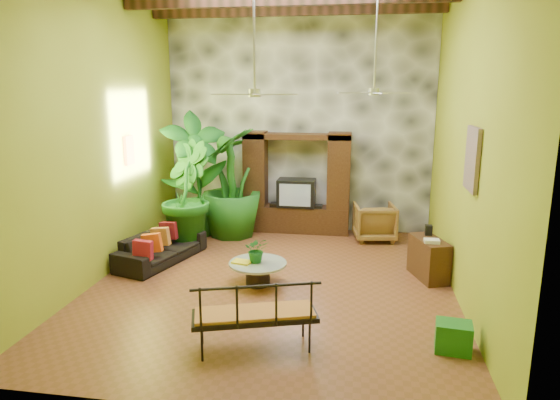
% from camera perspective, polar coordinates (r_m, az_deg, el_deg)
% --- Properties ---
extents(ground, '(7.00, 7.00, 0.00)m').
position_cam_1_polar(ground, '(8.68, -0.80, -9.45)').
color(ground, brown).
rests_on(ground, ground).
extents(back_wall, '(6.00, 0.02, 5.00)m').
position_cam_1_polar(back_wall, '(11.51, 2.19, 8.95)').
color(back_wall, olive).
rests_on(back_wall, ground).
extents(left_wall, '(0.02, 7.00, 5.00)m').
position_cam_1_polar(left_wall, '(9.07, -20.01, 7.08)').
color(left_wall, olive).
rests_on(left_wall, ground).
extents(right_wall, '(0.02, 7.00, 5.00)m').
position_cam_1_polar(right_wall, '(8.11, 20.67, 6.40)').
color(right_wall, olive).
rests_on(right_wall, ground).
extents(stone_accent_wall, '(5.98, 0.10, 4.98)m').
position_cam_1_polar(stone_accent_wall, '(11.46, 2.15, 8.93)').
color(stone_accent_wall, '#3A3C42').
rests_on(stone_accent_wall, ground).
extents(entertainment_center, '(2.40, 0.55, 2.30)m').
position_cam_1_polar(entertainment_center, '(11.37, 1.90, 1.08)').
color(entertainment_center, black).
rests_on(entertainment_center, ground).
extents(ceiling_fan_front, '(1.28, 1.28, 1.86)m').
position_cam_1_polar(ceiling_fan_front, '(7.67, -2.92, 13.63)').
color(ceiling_fan_front, '#B1B0B5').
rests_on(ceiling_fan_front, ceiling).
extents(ceiling_fan_back, '(1.28, 1.28, 1.86)m').
position_cam_1_polar(ceiling_fan_back, '(9.10, 10.74, 13.33)').
color(ceiling_fan_back, '#B1B0B5').
rests_on(ceiling_fan_back, ceiling).
extents(wall_art_mask, '(0.06, 0.32, 0.55)m').
position_cam_1_polar(wall_art_mask, '(9.98, -16.87, 5.46)').
color(wall_art_mask, gold).
rests_on(wall_art_mask, left_wall).
extents(wall_art_painting, '(0.06, 0.70, 0.90)m').
position_cam_1_polar(wall_art_painting, '(7.54, 21.12, 4.39)').
color(wall_art_painting, '#275190').
rests_on(wall_art_painting, right_wall).
extents(sofa, '(1.29, 2.09, 0.57)m').
position_cam_1_polar(sofa, '(9.85, -13.41, -5.27)').
color(sofa, black).
rests_on(sofa, ground).
extents(wicker_armchair, '(0.98, 1.00, 0.80)m').
position_cam_1_polar(wicker_armchair, '(11.09, 10.74, -2.47)').
color(wicker_armchair, brown).
rests_on(wicker_armchair, ground).
extents(tall_plant_a, '(1.76, 1.64, 2.77)m').
position_cam_1_polar(tall_plant_a, '(11.13, -9.54, 2.85)').
color(tall_plant_a, '#1A6620').
rests_on(tall_plant_a, ground).
extents(tall_plant_b, '(1.41, 1.52, 2.22)m').
position_cam_1_polar(tall_plant_b, '(10.45, -10.82, 0.59)').
color(tall_plant_b, '#1B661C').
rests_on(tall_plant_b, ground).
extents(tall_plant_c, '(1.48, 1.48, 2.42)m').
position_cam_1_polar(tall_plant_c, '(11.07, -5.59, 2.00)').
color(tall_plant_c, '#1C5E18').
rests_on(tall_plant_c, ground).
extents(coffee_table, '(0.98, 0.98, 0.40)m').
position_cam_1_polar(coffee_table, '(8.53, -2.55, -8.03)').
color(coffee_table, black).
rests_on(coffee_table, ground).
extents(centerpiece_plant, '(0.46, 0.42, 0.44)m').
position_cam_1_polar(centerpiece_plant, '(8.42, -2.68, -5.69)').
color(centerpiece_plant, '#175A1B').
rests_on(centerpiece_plant, coffee_table).
extents(yellow_tray, '(0.35, 0.28, 0.03)m').
position_cam_1_polar(yellow_tray, '(8.46, -4.38, -7.07)').
color(yellow_tray, gold).
rests_on(yellow_tray, coffee_table).
extents(iron_bench, '(1.67, 1.03, 0.57)m').
position_cam_1_polar(iron_bench, '(6.42, -3.06, -12.72)').
color(iron_bench, black).
rests_on(iron_bench, ground).
extents(side_console, '(0.66, 0.97, 0.71)m').
position_cam_1_polar(side_console, '(9.15, 16.63, -6.44)').
color(side_console, '#361A11').
rests_on(side_console, ground).
extents(green_bin, '(0.48, 0.38, 0.39)m').
position_cam_1_polar(green_bin, '(6.93, 19.20, -14.57)').
color(green_bin, '#217F39').
rests_on(green_bin, ground).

